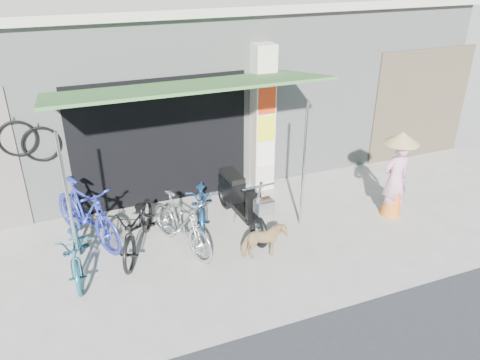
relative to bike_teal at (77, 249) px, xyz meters
name	(u,v)px	position (x,y,z in m)	size (l,w,h in m)	color
ground	(273,257)	(3.01, -0.76, -0.43)	(80.00, 80.00, 0.00)	#ADA79C
bicycle_shop	(185,77)	(3.00, 4.33, 1.40)	(12.30, 5.30, 3.66)	gray
shop_pillar	(262,120)	(3.86, 1.68, 1.07)	(0.42, 0.44, 3.00)	beige
awning	(186,89)	(2.10, 0.86, 2.08)	(4.60, 1.88, 2.72)	#335F2A
neighbour_right	(421,105)	(8.01, 1.83, 0.87)	(2.60, 0.06, 2.60)	brown
bike_teal	(77,249)	(0.00, 0.00, 0.00)	(0.57, 1.65, 0.87)	#185D6F
bike_blue	(86,213)	(0.24, 0.83, 0.14)	(0.53, 1.89, 1.14)	#222D9C
bike_black	(139,225)	(1.01, 0.26, 0.04)	(0.63, 1.81, 0.95)	black
bike_silver	(181,223)	(1.67, 0.02, 0.07)	(0.47, 1.68, 1.01)	silver
bike_navy	(202,201)	(2.27, 0.76, -0.02)	(0.55, 1.59, 0.83)	navy
street_dog	(264,242)	(2.85, -0.71, -0.12)	(0.33, 0.73, 0.62)	tan
moped	(240,200)	(2.86, 0.39, 0.09)	(0.58, 2.03, 1.15)	black
nun	(396,175)	(5.69, -0.33, 0.41)	(0.64, 0.64, 1.69)	#CF8BA7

